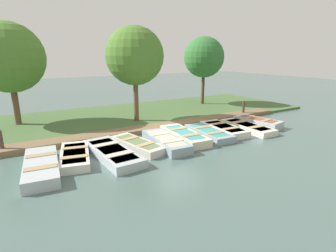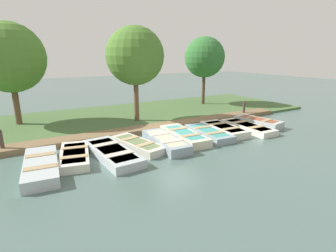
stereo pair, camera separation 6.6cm
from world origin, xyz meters
TOP-DOWN VIEW (x-y plane):
  - ground_plane at (0.00, 0.00)m, footprint 80.00×80.00m
  - shore_bank at (-5.00, 0.00)m, footprint 8.00×24.00m
  - dock_walkway at (-1.39, 0.00)m, footprint 1.05×16.83m
  - rowboat_0 at (1.33, -6.38)m, footprint 3.38×1.42m
  - rowboat_1 at (0.81, -5.14)m, footprint 2.95×1.62m
  - rowboat_2 at (1.25, -3.76)m, footprint 3.67×1.48m
  - rowboat_3 at (0.83, -2.46)m, footprint 3.10×1.60m
  - rowboat_4 at (1.18, -1.23)m, footprint 3.20×1.22m
  - rowboat_5 at (0.84, 0.01)m, footprint 3.26×1.25m
  - rowboat_6 at (1.00, 1.40)m, footprint 3.05×1.34m
  - rowboat_7 at (0.91, 2.51)m, footprint 2.93×1.38m
  - rowboat_8 at (1.15, 4.01)m, footprint 3.30×1.18m
  - rowboat_9 at (0.86, 5.16)m, footprint 2.82×1.55m
  - mooring_post_near at (-1.39, -7.61)m, footprint 0.17×0.17m
  - mooring_post_far at (-1.39, 6.30)m, footprint 0.17×0.17m
  - park_tree_far_left at (-6.00, -6.89)m, footprint 3.80×3.80m
  - park_tree_left at (-3.40, -0.63)m, footprint 3.35×3.35m
  - park_tree_center at (-5.89, 6.31)m, footprint 3.15×3.15m

SIDE VIEW (x-z plane):
  - ground_plane at x=0.00m, z-range 0.00..0.00m
  - shore_bank at x=-5.00m, z-range 0.00..0.14m
  - dock_walkway at x=-1.39m, z-range 0.00..0.25m
  - rowboat_8 at x=1.15m, z-range 0.00..0.33m
  - rowboat_1 at x=0.81m, z-range 0.00..0.34m
  - rowboat_3 at x=0.83m, z-range 0.00..0.34m
  - rowboat_6 at x=1.00m, z-range 0.00..0.34m
  - rowboat_2 at x=1.25m, z-range 0.00..0.36m
  - rowboat_7 at x=0.91m, z-range 0.00..0.38m
  - rowboat_5 at x=0.84m, z-range 0.00..0.41m
  - rowboat_0 at x=1.33m, z-range 0.00..0.42m
  - rowboat_4 at x=1.18m, z-range 0.00..0.42m
  - rowboat_9 at x=0.86m, z-range 0.00..0.44m
  - mooring_post_near at x=-1.39m, z-range 0.01..1.06m
  - mooring_post_far at x=-1.39m, z-range 0.01..1.06m
  - park_tree_center at x=-5.89m, z-range 1.11..6.52m
  - park_tree_far_left at x=-6.00m, z-range 0.97..6.74m
  - park_tree_left at x=-3.40m, z-range 1.12..6.76m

